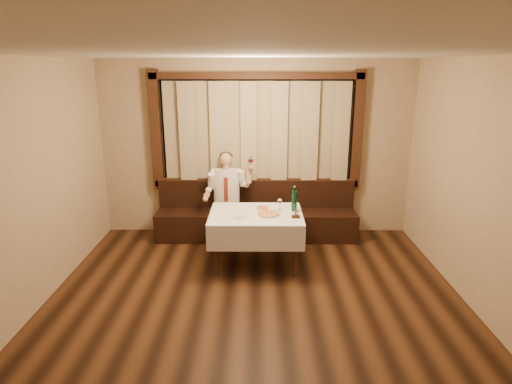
{
  "coord_description": "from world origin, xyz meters",
  "views": [
    {
      "loc": [
        0.03,
        -3.83,
        2.68
      ],
      "look_at": [
        0.0,
        1.9,
        1.0
      ],
      "focal_mm": 30.0,
      "sensor_mm": 36.0,
      "label": 1
    }
  ],
  "objects_px": {
    "banquette": "(256,218)",
    "seated_man": "(227,190)",
    "pasta_red": "(262,207)",
    "cruet_caddy": "(296,215)",
    "green_bottle": "(294,200)",
    "pizza": "(269,214)",
    "pasta_cream": "(240,215)",
    "dining_table": "(256,220)"
  },
  "relations": [
    {
      "from": "pasta_cream",
      "to": "green_bottle",
      "type": "relative_size",
      "value": 0.65
    },
    {
      "from": "banquette",
      "to": "seated_man",
      "type": "xyz_separation_m",
      "value": [
        -0.47,
        -0.09,
        0.51
      ]
    },
    {
      "from": "pizza",
      "to": "seated_man",
      "type": "bearing_deg",
      "value": 122.43
    },
    {
      "from": "pizza",
      "to": "green_bottle",
      "type": "bearing_deg",
      "value": 25.94
    },
    {
      "from": "pasta_cream",
      "to": "cruet_caddy",
      "type": "distance_m",
      "value": 0.74
    },
    {
      "from": "green_bottle",
      "to": "pasta_cream",
      "type": "bearing_deg",
      "value": -159.85
    },
    {
      "from": "pizza",
      "to": "cruet_caddy",
      "type": "bearing_deg",
      "value": -17.28
    },
    {
      "from": "dining_table",
      "to": "pizza",
      "type": "xyz_separation_m",
      "value": [
        0.17,
        -0.07,
        0.12
      ]
    },
    {
      "from": "pizza",
      "to": "pasta_red",
      "type": "distance_m",
      "value": 0.26
    },
    {
      "from": "seated_man",
      "to": "pizza",
      "type": "bearing_deg",
      "value": -57.57
    },
    {
      "from": "pasta_red",
      "to": "seated_man",
      "type": "relative_size",
      "value": 0.18
    },
    {
      "from": "pasta_red",
      "to": "cruet_caddy",
      "type": "bearing_deg",
      "value": -38.46
    },
    {
      "from": "banquette",
      "to": "cruet_caddy",
      "type": "bearing_deg",
      "value": -66.3
    },
    {
      "from": "dining_table",
      "to": "cruet_caddy",
      "type": "xyz_separation_m",
      "value": [
        0.53,
        -0.18,
        0.15
      ]
    },
    {
      "from": "banquette",
      "to": "pizza",
      "type": "distance_m",
      "value": 1.2
    },
    {
      "from": "dining_table",
      "to": "seated_man",
      "type": "xyz_separation_m",
      "value": [
        -0.47,
        0.93,
        0.17
      ]
    },
    {
      "from": "pizza",
      "to": "banquette",
      "type": "bearing_deg",
      "value": 98.88
    },
    {
      "from": "green_bottle",
      "to": "cruet_caddy",
      "type": "height_order",
      "value": "green_bottle"
    },
    {
      "from": "dining_table",
      "to": "pasta_red",
      "type": "bearing_deg",
      "value": 62.43
    },
    {
      "from": "banquette",
      "to": "pasta_red",
      "type": "distance_m",
      "value": 0.99
    },
    {
      "from": "pizza",
      "to": "pasta_red",
      "type": "height_order",
      "value": "pasta_red"
    },
    {
      "from": "pasta_red",
      "to": "pasta_cream",
      "type": "height_order",
      "value": "pasta_red"
    },
    {
      "from": "pizza",
      "to": "seated_man",
      "type": "xyz_separation_m",
      "value": [
        -0.64,
        1.01,
        0.05
      ]
    },
    {
      "from": "dining_table",
      "to": "green_bottle",
      "type": "height_order",
      "value": "green_bottle"
    },
    {
      "from": "cruet_caddy",
      "to": "banquette",
      "type": "bearing_deg",
      "value": 110.15
    },
    {
      "from": "dining_table",
      "to": "cruet_caddy",
      "type": "distance_m",
      "value": 0.58
    },
    {
      "from": "banquette",
      "to": "seated_man",
      "type": "bearing_deg",
      "value": -169.2
    },
    {
      "from": "green_bottle",
      "to": "seated_man",
      "type": "relative_size",
      "value": 0.25
    },
    {
      "from": "pizza",
      "to": "cruet_caddy",
      "type": "distance_m",
      "value": 0.38
    },
    {
      "from": "banquette",
      "to": "dining_table",
      "type": "bearing_deg",
      "value": -90.0
    },
    {
      "from": "banquette",
      "to": "pasta_cream",
      "type": "distance_m",
      "value": 1.3
    },
    {
      "from": "pasta_red",
      "to": "green_bottle",
      "type": "bearing_deg",
      "value": -8.42
    },
    {
      "from": "banquette",
      "to": "green_bottle",
      "type": "height_order",
      "value": "green_bottle"
    },
    {
      "from": "pasta_cream",
      "to": "cruet_caddy",
      "type": "bearing_deg",
      "value": -1.05
    },
    {
      "from": "dining_table",
      "to": "pasta_cream",
      "type": "xyz_separation_m",
      "value": [
        -0.21,
        -0.17,
        0.14
      ]
    },
    {
      "from": "seated_man",
      "to": "cruet_caddy",
      "type": "bearing_deg",
      "value": -48.25
    },
    {
      "from": "banquette",
      "to": "green_bottle",
      "type": "relative_size",
      "value": 9.02
    },
    {
      "from": "banquette",
      "to": "seated_man",
      "type": "height_order",
      "value": "seated_man"
    },
    {
      "from": "cruet_caddy",
      "to": "seated_man",
      "type": "height_order",
      "value": "seated_man"
    },
    {
      "from": "pasta_cream",
      "to": "seated_man",
      "type": "bearing_deg",
      "value": 103.02
    },
    {
      "from": "dining_table",
      "to": "cruet_caddy",
      "type": "relative_size",
      "value": 10.99
    },
    {
      "from": "banquette",
      "to": "pizza",
      "type": "height_order",
      "value": "banquette"
    }
  ]
}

